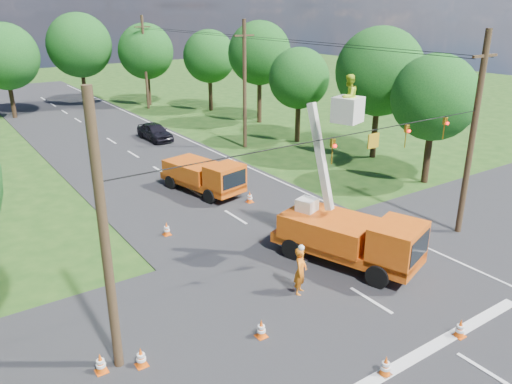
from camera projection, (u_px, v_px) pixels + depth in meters
ground at (160, 171)px, 35.11m from camera, size 140.00×140.00×0.00m
road_main at (160, 171)px, 35.11m from camera, size 12.00×100.00×0.06m
road_cross at (336, 280)px, 21.21m from camera, size 56.00×10.00×0.07m
stop_bar at (440, 344)px, 17.19m from camera, size 9.00×0.45×0.02m
edge_line at (228, 158)px, 38.08m from camera, size 0.12×90.00×0.02m
bucket_truck at (350, 228)px, 21.97m from camera, size 4.41×6.98×8.37m
second_truck at (205, 175)px, 30.70m from camera, size 3.29×6.09×2.16m
ground_worker at (300, 271)px, 19.87m from camera, size 0.88×0.83×2.03m
distant_car at (155, 132)px, 42.99m from camera, size 1.92×4.45×1.50m
traffic_cone_0 at (386, 366)px, 15.61m from camera, size 0.38×0.38×0.71m
traffic_cone_1 at (460, 328)px, 17.42m from camera, size 0.38×0.38×0.71m
traffic_cone_2 at (286, 222)px, 25.99m from camera, size 0.38×0.38×0.71m
traffic_cone_3 at (250, 197)px, 29.37m from camera, size 0.38×0.38×0.71m
traffic_cone_4 at (261, 329)px, 17.40m from camera, size 0.38×0.38×0.71m
traffic_cone_5 at (141, 357)px, 15.99m from camera, size 0.38×0.38×0.71m
traffic_cone_6 at (101, 363)px, 15.72m from camera, size 0.38×0.38×0.71m
traffic_cone_7 at (233, 163)px, 35.66m from camera, size 0.38×0.38×0.71m
traffic_cone_8 at (167, 229)px, 25.18m from camera, size 0.38×0.38×0.71m
pole_right_near at (473, 135)px, 23.92m from camera, size 1.80×0.30×10.00m
pole_right_mid at (245, 84)px, 39.37m from camera, size 1.80×0.30×10.00m
pole_right_far at (145, 62)px, 54.81m from camera, size 1.80×0.30×10.00m
pole_left at (105, 240)px, 14.60m from camera, size 0.30×0.30×9.00m
signal_span at (384, 138)px, 20.32m from camera, size 18.00×0.29×1.07m
tree_right_a at (435, 98)px, 31.04m from camera, size 5.40×5.40×8.28m
tree_right_b at (380, 72)px, 36.16m from camera, size 6.40×6.40×9.65m
tree_right_c at (299, 79)px, 41.01m from camera, size 5.00×5.00×7.83m
tree_right_d at (260, 53)px, 47.56m from camera, size 6.00×6.00×9.70m
tree_right_e at (209, 57)px, 53.51m from camera, size 5.60×5.60×8.63m
tree_far_a at (5, 56)px, 49.60m from camera, size 6.60×6.60×9.50m
tree_far_b at (79, 45)px, 55.17m from camera, size 7.00×7.00×10.32m
tree_far_c at (146, 51)px, 56.55m from camera, size 6.20×6.20×9.18m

